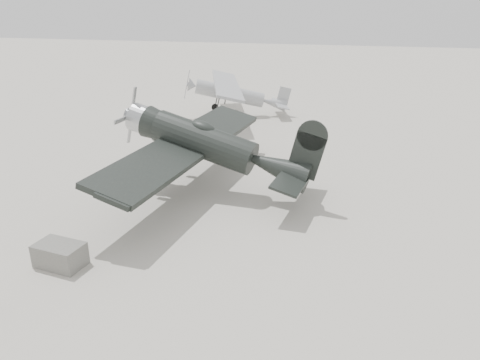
{
  "coord_description": "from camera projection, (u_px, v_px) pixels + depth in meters",
  "views": [
    {
      "loc": [
        3.61,
        -14.93,
        9.1
      ],
      "look_at": [
        -0.67,
        3.69,
        1.5
      ],
      "focal_mm": 35.0,
      "sensor_mm": 36.0,
      "label": 1
    }
  ],
  "objects": [
    {
      "name": "highwing_monoplane",
      "position": [
        234.0,
        91.0,
        36.68
      ],
      "size": [
        8.23,
        11.44,
        3.26
      ],
      "rotation": [
        0.0,
        0.23,
        0.31
      ],
      "color": "#9D9FA2",
      "rests_on": "ground"
    },
    {
      "name": "ground",
      "position": [
        235.0,
        254.0,
        17.63
      ],
      "size": [
        160.0,
        160.0,
        0.0
      ],
      "primitive_type": "plane",
      "color": "#AFA79B",
      "rests_on": "ground"
    },
    {
      "name": "lowwing_monoplane",
      "position": [
        213.0,
        146.0,
        22.32
      ],
      "size": [
        9.96,
        13.91,
        4.47
      ],
      "rotation": [
        0.0,
        0.24,
        -0.14
      ],
      "color": "black",
      "rests_on": "ground"
    },
    {
      "name": "equipment_block",
      "position": [
        60.0,
        255.0,
        16.72
      ],
      "size": [
        1.85,
        1.32,
        0.85
      ],
      "primitive_type": "cube",
      "rotation": [
        0.0,
        0.0,
        -0.16
      ],
      "color": "slate",
      "rests_on": "ground"
    }
  ]
}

